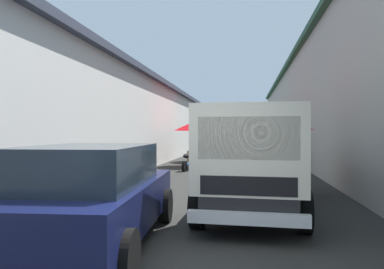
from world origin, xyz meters
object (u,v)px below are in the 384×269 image
vendor_by_crates (245,148)px  fruit_stall_near_right (195,130)px  parked_scooter (189,160)px  plastic_stool (105,186)px  fruit_stall_far_left (280,129)px  fruit_stall_far_right (205,134)px  hatchback_car (92,194)px  delivery_truck (251,165)px  fruit_stall_mid_lane (271,135)px

vendor_by_crates → fruit_stall_near_right: bearing=61.6°
parked_scooter → plastic_stool: parked_scooter is taller
fruit_stall_far_left → fruit_stall_far_right: fruit_stall_far_left is taller
fruit_stall_near_right → fruit_stall_far_right: bearing=-2.9°
fruit_stall_far_right → hatchback_car: bearing=-179.6°
fruit_stall_far_left → fruit_stall_near_right: size_ratio=1.06×
fruit_stall_near_right → delivery_truck: bearing=-166.3°
fruit_stall_far_left → fruit_stall_near_right: fruit_stall_far_left is taller
fruit_stall_far_right → delivery_truck: bearing=-169.7°
fruit_stall_far_right → plastic_stool: 11.71m
fruit_stall_far_right → fruit_stall_near_right: fruit_stall_near_right is taller
fruit_stall_near_right → parked_scooter: 2.33m
fruit_stall_near_right → fruit_stall_mid_lane: fruit_stall_near_right is taller
fruit_stall_far_right → parked_scooter: (-4.72, 0.12, -1.11)m
fruit_stall_far_right → vendor_by_crates: size_ratio=1.28×
vendor_by_crates → parked_scooter: 2.51m
hatchback_car → plastic_stool: hatchback_car is taller
delivery_truck → hatchback_car: bearing=127.2°
hatchback_car → fruit_stall_mid_lane: bearing=-29.6°
fruit_stall_far_right → delivery_truck: fruit_stall_far_right is taller
delivery_truck → parked_scooter: 8.91m
fruit_stall_near_right → vendor_by_crates: (-1.30, -2.40, -0.78)m
vendor_by_crates → plastic_stool: vendor_by_crates is taller
fruit_stall_far_left → delivery_truck: bearing=171.7°
fruit_stall_mid_lane → delivery_truck: 3.44m
delivery_truck → plastic_stool: 3.97m
fruit_stall_far_right → fruit_stall_near_right: bearing=177.1°
fruit_stall_mid_lane → delivery_truck: size_ratio=0.46×
fruit_stall_far_left → plastic_stool: 9.57m
fruit_stall_mid_lane → hatchback_car: 5.93m
vendor_by_crates → plastic_stool: bearing=155.7°
fruit_stall_far_left → hatchback_car: (-11.46, 3.73, -1.04)m
vendor_by_crates → plastic_stool: (-7.51, 3.39, -0.64)m
fruit_stall_near_right → fruit_stall_far_left: bearing=-100.6°
fruit_stall_far_left → fruit_stall_mid_lane: (-6.36, 0.83, -0.22)m
fruit_stall_near_right → fruit_stall_mid_lane: bearing=-156.2°
fruit_stall_far_right → fruit_stall_near_right: 2.80m
delivery_truck → parked_scooter: bearing=16.5°
hatchback_car → delivery_truck: bearing=-52.8°
fruit_stall_mid_lane → hatchback_car: bearing=150.4°
vendor_by_crates → parked_scooter: bearing=105.1°
fruit_stall_near_right → plastic_stool: fruit_stall_near_right is taller
vendor_by_crates → parked_scooter: (-0.64, 2.37, -0.52)m
fruit_stall_near_right → fruit_stall_mid_lane: (-7.10, -3.14, -0.20)m
plastic_stool → parked_scooter: bearing=-8.4°
delivery_truck → parked_scooter: size_ratio=2.96×
plastic_stool → delivery_truck: bearing=-115.0°
fruit_stall_mid_lane → plastic_stool: (-1.70, 4.12, -1.23)m
fruit_stall_far_left → fruit_stall_far_right: (3.53, 3.83, -0.22)m
delivery_truck → vendor_by_crates: (9.16, 0.15, -0.07)m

